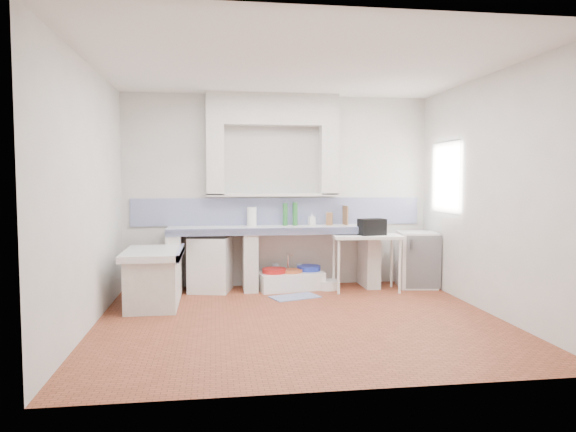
{
  "coord_description": "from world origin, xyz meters",
  "views": [
    {
      "loc": [
        -0.94,
        -5.72,
        1.57
      ],
      "look_at": [
        0.0,
        1.0,
        1.1
      ],
      "focal_mm": 32.81,
      "sensor_mm": 36.0,
      "label": 1
    }
  ],
  "objects": [
    {
      "name": "wall_right",
      "position": [
        2.25,
        0.0,
        1.4
      ],
      "size": [
        0.0,
        4.5,
        4.5
      ],
      "primitive_type": "plane",
      "rotation": [
        1.57,
        0.0,
        -1.57
      ],
      "color": "silver",
      "rests_on": "ground"
    },
    {
      "name": "backsplash",
      "position": [
        0.0,
        1.99,
        1.1
      ],
      "size": [
        4.27,
        0.03,
        0.4
      ],
      "primitive_type": "cube",
      "color": "navy",
      "rests_on": "ground"
    },
    {
      "name": "green_bottle_b",
      "position": [
        0.22,
        1.85,
        1.07
      ],
      "size": [
        0.09,
        0.09,
        0.34
      ],
      "primitive_type": "cylinder",
      "rotation": [
        0.0,
        0.0,
        0.33
      ],
      "color": "#23662B",
      "rests_on": "counter_slab"
    },
    {
      "name": "sink",
      "position": [
        0.12,
        1.66,
        0.11
      ],
      "size": [
        0.99,
        0.65,
        0.22
      ],
      "primitive_type": "cube",
      "rotation": [
        0.0,
        0.0,
        0.18
      ],
      "color": "white",
      "rests_on": "ground"
    },
    {
      "name": "basin_white",
      "position": [
        0.66,
        1.59,
        0.06
      ],
      "size": [
        0.34,
        0.34,
        0.13
      ],
      "primitive_type": "cylinder",
      "rotation": [
        0.0,
        0.0,
        -0.03
      ],
      "color": "white",
      "rests_on": "ground"
    },
    {
      "name": "counter_pier_right",
      "position": [
        1.3,
        1.7,
        0.41
      ],
      "size": [
        0.2,
        0.55,
        0.82
      ],
      "primitive_type": "cube",
      "color": "silver",
      "rests_on": "ground"
    },
    {
      "name": "wall_front",
      "position": [
        0.0,
        -2.0,
        1.4
      ],
      "size": [
        4.5,
        0.0,
        4.5
      ],
      "primitive_type": "plane",
      "rotation": [
        -1.57,
        0.0,
        0.0
      ],
      "color": "silver",
      "rests_on": "ground"
    },
    {
      "name": "window_frame",
      "position": [
        2.42,
        1.2,
        1.6
      ],
      "size": [
        0.35,
        0.86,
        1.06
      ],
      "primitive_type": "cube",
      "color": "#371F11",
      "rests_on": "ground"
    },
    {
      "name": "side_table",
      "position": [
        1.17,
        1.41,
        0.4
      ],
      "size": [
        0.99,
        0.59,
        0.04
      ],
      "primitive_type": "cube",
      "rotation": [
        0.0,
        0.0,
        -0.07
      ],
      "color": "white",
      "rests_on": "ground"
    },
    {
      "name": "peninsula_top",
      "position": [
        -1.7,
        0.9,
        0.66
      ],
      "size": [
        0.7,
        1.1,
        0.08
      ],
      "primitive_type": "cube",
      "color": "white",
      "rests_on": "ground"
    },
    {
      "name": "counter_pier_left",
      "position": [
        -1.5,
        1.7,
        0.41
      ],
      "size": [
        0.2,
        0.55,
        0.82
      ],
      "primitive_type": "cube",
      "color": "silver",
      "rests_on": "ground"
    },
    {
      "name": "black_bag",
      "position": [
        1.24,
        1.38,
        0.91
      ],
      "size": [
        0.39,
        0.27,
        0.23
      ],
      "primitive_type": "cube",
      "rotation": [
        0.0,
        0.0,
        0.17
      ],
      "color": "black",
      "rests_on": "side_table"
    },
    {
      "name": "rug",
      "position": [
        0.11,
        1.13,
        0.01
      ],
      "size": [
        0.71,
        0.55,
        0.01
      ],
      "primitive_type": "cube",
      "rotation": [
        0.0,
        0.0,
        0.34
      ],
      "color": "#324797",
      "rests_on": "ground"
    },
    {
      "name": "ceiling",
      "position": [
        0.0,
        0.0,
        2.8
      ],
      "size": [
        4.5,
        4.5,
        0.0
      ],
      "primitive_type": "plane",
      "rotation": [
        3.14,
        0.0,
        0.0
      ],
      "color": "silver",
      "rests_on": "ground"
    },
    {
      "name": "counter_lip",
      "position": [
        -0.1,
        1.42,
        0.86
      ],
      "size": [
        3.0,
        0.04,
        0.1
      ],
      "primitive_type": "cube",
      "color": "navy",
      "rests_on": "ground"
    },
    {
      "name": "bucket_red",
      "position": [
        -0.11,
        1.6,
        0.16
      ],
      "size": [
        0.36,
        0.36,
        0.32
      ],
      "primitive_type": "cylinder",
      "rotation": [
        0.0,
        0.0,
        0.06
      ],
      "color": "red",
      "rests_on": "ground"
    },
    {
      "name": "water_bottle_b",
      "position": [
        0.28,
        1.84,
        0.17
      ],
      "size": [
        0.1,
        0.1,
        0.33
      ],
      "primitive_type": "cylinder",
      "rotation": [
        0.0,
        0.0,
        -0.07
      ],
      "color": "silver",
      "rests_on": "ground"
    },
    {
      "name": "lace_valance",
      "position": [
        2.28,
        1.2,
        1.98
      ],
      "size": [
        0.01,
        0.84,
        0.24
      ],
      "primitive_type": "cube",
      "color": "white",
      "rests_on": "ground"
    },
    {
      "name": "paper_towel",
      "position": [
        -0.41,
        1.85,
        1.04
      ],
      "size": [
        0.17,
        0.17,
        0.27
      ],
      "primitive_type": "cylinder",
      "rotation": [
        0.0,
        0.0,
        -0.33
      ],
      "color": "white",
      "rests_on": "counter_slab"
    },
    {
      "name": "alcove_mass",
      "position": [
        -0.1,
        1.88,
        2.58
      ],
      "size": [
        1.9,
        0.25,
        0.45
      ],
      "primitive_type": "cube",
      "color": "silver",
      "rests_on": "ground"
    },
    {
      "name": "floor",
      "position": [
        0.0,
        0.0,
        0.0
      ],
      "size": [
        4.5,
        4.5,
        0.0
      ],
      "primitive_type": "plane",
      "color": "brown",
      "rests_on": "ground"
    },
    {
      "name": "soap_bottle",
      "position": [
        0.47,
        1.85,
        1.0
      ],
      "size": [
        0.1,
        0.1,
        0.19
      ],
      "primitive_type": "imported",
      "rotation": [
        0.0,
        0.0,
        0.2
      ],
      "color": "white",
      "rests_on": "counter_slab"
    },
    {
      "name": "wall_left",
      "position": [
        -2.25,
        0.0,
        1.4
      ],
      "size": [
        0.0,
        4.5,
        4.5
      ],
      "primitive_type": "plane",
      "rotation": [
        1.57,
        0.0,
        1.57
      ],
      "color": "silver",
      "rests_on": "ground"
    },
    {
      "name": "counter_slab",
      "position": [
        -0.1,
        1.7,
        0.86
      ],
      "size": [
        3.0,
        0.6,
        0.08
      ],
      "primitive_type": "cube",
      "color": "white",
      "rests_on": "ground"
    },
    {
      "name": "peninsula_base",
      "position": [
        -1.7,
        0.9,
        0.31
      ],
      "size": [
        0.6,
        1.0,
        0.62
      ],
      "primitive_type": "cube",
      "color": "silver",
      "rests_on": "ground"
    },
    {
      "name": "bucket_orange",
      "position": [
        0.14,
        1.62,
        0.14
      ],
      "size": [
        0.38,
        0.38,
        0.29
      ],
      "primitive_type": "cylinder",
      "rotation": [
        0.0,
        0.0,
        0.27
      ],
      "color": "#CD5D2D",
      "rests_on": "ground"
    },
    {
      "name": "counter_pier_mid",
      "position": [
        -0.45,
        1.7,
        0.41
      ],
      "size": [
        0.2,
        0.55,
        0.82
      ],
      "primitive_type": "cube",
      "color": "silver",
      "rests_on": "ground"
    },
    {
      "name": "wall_back",
      "position": [
        0.0,
        2.0,
        1.4
      ],
      "size": [
        4.5,
        0.0,
        4.5
      ],
      "primitive_type": "plane",
      "rotation": [
        1.57,
        0.0,
        0.0
      ],
      "color": "silver",
      "rests_on": "ground"
    },
    {
      "name": "knife_block",
      "position": [
        0.73,
        1.82,
        0.99
      ],
      "size": [
        0.11,
        0.1,
        0.19
      ],
      "primitive_type": "cube",
      "rotation": [
        0.0,
        0.0,
        -0.3
      ],
      "color": "brown",
      "rests_on": "counter_slab"
    },
    {
      "name": "bucket_blue",
      "position": [
        0.41,
        1.74,
        0.16
      ],
      "size": [
        0.42,
        0.42,
        0.32
      ],
      "primitive_type": "cylinder",
      "rotation": [
        0.0,
        0.0,
        0.26
      ],
      "color": "#2032A9",
      "rests_on": "ground"
    },
    {
      "name": "water_bottle_a",
      "position": [
        -0.07,
        1.85,
        0.17
      ],
      "size": [
        0.12,
        0.12,
        0.34
      ],
      "primitive_type": "cylinder",
      "rotation": [
        0.0,
        0.0,
        -0.38
      ],
      "color": "silver",
      "rests_on": "ground"
    },
    {
      "name": "fridge",
      "position": [
        1.98,
        1.56,
        0.4
      ],
      "size": [
        0.59,
        0.59,
        0.81
      ],
      "primitive_type": "cube",
      "rotation": [
        0.0,
        0.0,
        -0.14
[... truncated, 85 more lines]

